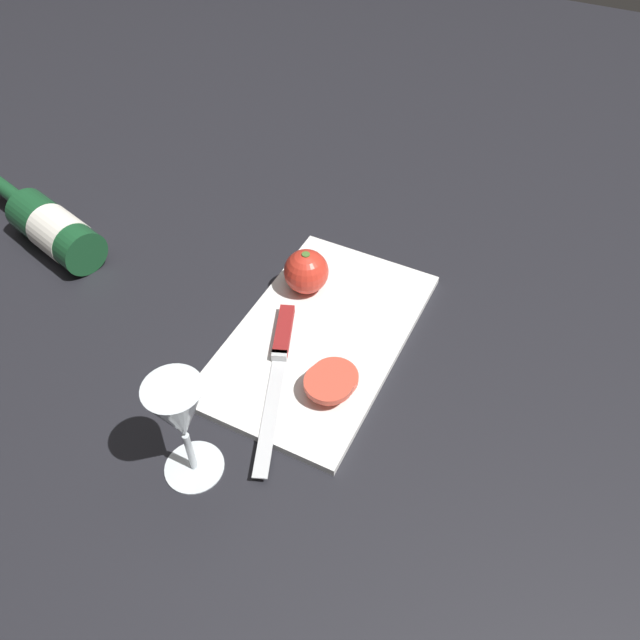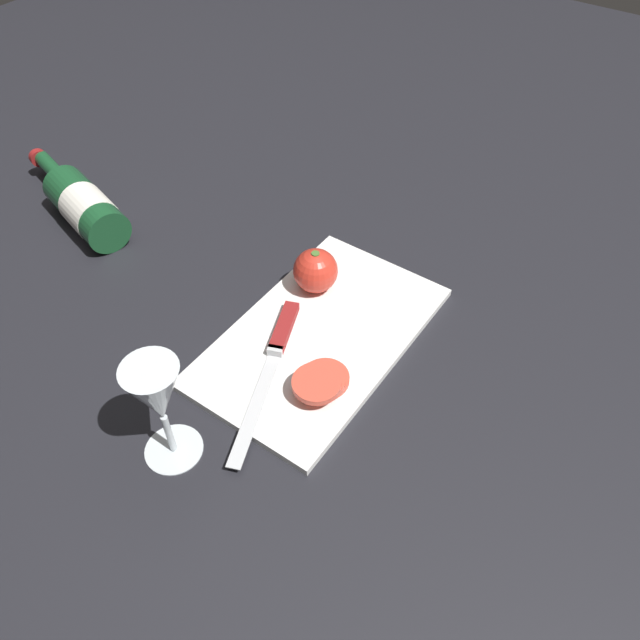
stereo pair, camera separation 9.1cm
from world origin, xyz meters
TOP-DOWN VIEW (x-y plane):
  - ground_plane at (0.00, 0.00)m, footprint 3.00×3.00m
  - cutting_board at (0.03, 0.02)m, footprint 0.40×0.24m
  - wine_bottle at (0.04, -0.49)m, footprint 0.13×0.31m
  - wine_glass at (0.30, -0.03)m, footprint 0.08×0.08m
  - whole_tomato at (-0.05, -0.05)m, footprint 0.07×0.07m
  - knife at (0.09, -0.02)m, footprint 0.28×0.13m
  - tomato_slice_stack_near at (0.11, 0.07)m, footprint 0.09×0.07m

SIDE VIEW (x-z plane):
  - ground_plane at x=0.00m, z-range 0.00..0.00m
  - cutting_board at x=0.03m, z-range 0.00..0.01m
  - knife at x=0.09m, z-range 0.01..0.02m
  - tomato_slice_stack_near at x=0.11m, z-range 0.01..0.04m
  - wine_bottle at x=0.04m, z-range 0.00..0.08m
  - whole_tomato at x=-0.05m, z-range 0.01..0.08m
  - wine_glass at x=0.30m, z-range 0.03..0.20m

